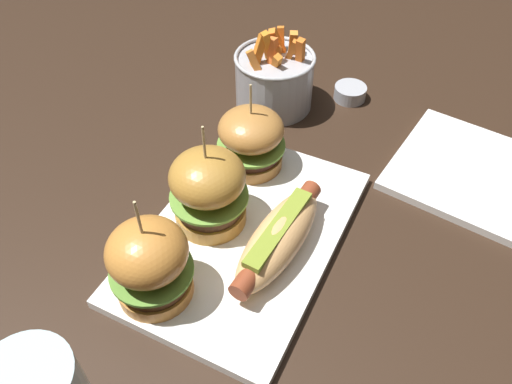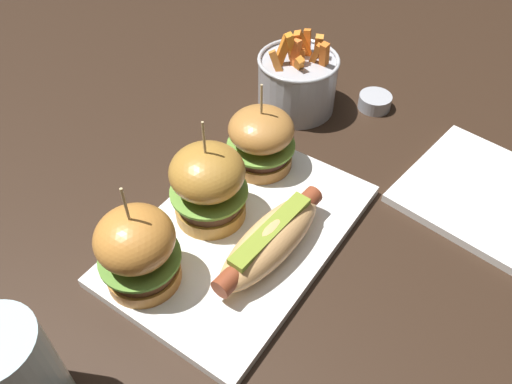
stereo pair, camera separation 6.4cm
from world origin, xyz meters
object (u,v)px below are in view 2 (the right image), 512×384
at_px(platter_main, 241,233).
at_px(water_glass, 15,377).
at_px(slider_left, 138,250).
at_px(sauce_ramekin, 375,101).
at_px(slider_center, 210,183).
at_px(side_plate, 486,194).
at_px(hot_dog, 271,240).
at_px(slider_right, 261,139).
at_px(fries_bucket, 297,82).

xyz_separation_m(platter_main, water_glass, (-0.29, 0.04, 0.06)).
bearing_deg(slider_left, platter_main, -22.10).
bearing_deg(sauce_ramekin, slider_center, 168.81).
bearing_deg(slider_center, platter_main, -93.47).
bearing_deg(platter_main, side_plate, -43.76).
distance_m(hot_dog, slider_left, 0.16).
bearing_deg(slider_right, hot_dog, -141.77).
xyz_separation_m(side_plate, water_glass, (-0.54, 0.28, 0.06)).
bearing_deg(side_plate, hot_dog, 144.17).
bearing_deg(water_glass, slider_right, 1.15).
bearing_deg(water_glass, sauce_ramekin, -5.46).
distance_m(slider_left, slider_center, 0.13).
xyz_separation_m(hot_dog, slider_left, (-0.11, 0.10, 0.03)).
distance_m(slider_left, slider_right, 0.24).
relative_size(platter_main, slider_left, 2.29).
height_order(slider_center, slider_right, slider_center).
height_order(hot_dog, slider_center, slider_center).
height_order(hot_dog, water_glass, water_glass).
relative_size(slider_left, slider_right, 1.11).
bearing_deg(fries_bucket, sauce_ramekin, -56.38).
distance_m(slider_center, side_plate, 0.38).
relative_size(sauce_ramekin, side_plate, 0.26).
bearing_deg(sauce_ramekin, water_glass, 174.54).
distance_m(hot_dog, fries_bucket, 0.32).
relative_size(platter_main, side_plate, 1.66).
xyz_separation_m(hot_dog, sauce_ramekin, (0.36, 0.03, -0.03)).
relative_size(slider_center, fries_bucket, 1.09).
distance_m(platter_main, slider_center, 0.08).
relative_size(slider_left, water_glass, 1.12).
height_order(slider_left, side_plate, slider_left).
xyz_separation_m(slider_left, fries_bucket, (0.40, 0.04, -0.02)).
xyz_separation_m(fries_bucket, side_plate, (-0.03, -0.33, -0.04)).
xyz_separation_m(hot_dog, slider_right, (0.13, 0.10, 0.02)).
xyz_separation_m(hot_dog, side_plate, (0.26, -0.19, -0.03)).
height_order(platter_main, side_plate, platter_main).
distance_m(platter_main, fries_bucket, 0.30).
bearing_deg(platter_main, sauce_ramekin, -3.40).
height_order(hot_dog, sauce_ramekin, hot_dog).
bearing_deg(slider_center, water_glass, -178.52).
distance_m(fries_bucket, sauce_ramekin, 0.14).
distance_m(slider_left, side_plate, 0.48).
bearing_deg(slider_left, sauce_ramekin, -8.49).
distance_m(slider_center, slider_right, 0.12).
distance_m(platter_main, sauce_ramekin, 0.35).
bearing_deg(slider_center, side_plate, -49.34).
height_order(hot_dog, slider_left, slider_left).
bearing_deg(hot_dog, slider_left, 138.11).
xyz_separation_m(fries_bucket, water_glass, (-0.57, -0.05, 0.02)).
relative_size(platter_main, sauce_ramekin, 6.33).
bearing_deg(sauce_ramekin, hot_dog, -175.17).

